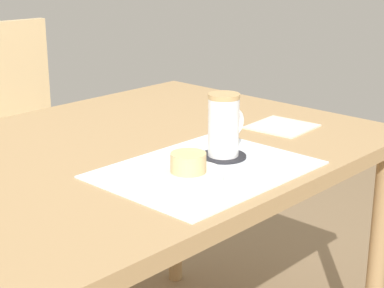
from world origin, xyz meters
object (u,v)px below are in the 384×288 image
pastry_plate (188,174)px  pastry (188,162)px  coffee_mug (224,125)px  dining_table (134,174)px  wooden_chair (17,146)px

pastry_plate → pastry: size_ratio=2.03×
pastry → coffee_mug: (0.15, 0.03, 0.04)m
dining_table → coffee_mug: size_ratio=8.38×
pastry → coffee_mug: size_ratio=0.52×
coffee_mug → dining_table: bearing=106.6°
wooden_chair → coffee_mug: bearing=90.7°
pastry_plate → pastry: bearing=0.0°
wooden_chair → pastry: 1.14m
pastry_plate → coffee_mug: 0.16m
pastry → coffee_mug: 0.16m
coffee_mug → pastry: bearing=-168.1°
pastry_plate → coffee_mug: coffee_mug is taller
coffee_mug → wooden_chair: bearing=84.1°
wooden_chair → pastry_plate: bearing=83.3°
wooden_chair → pastry: wooden_chair is taller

